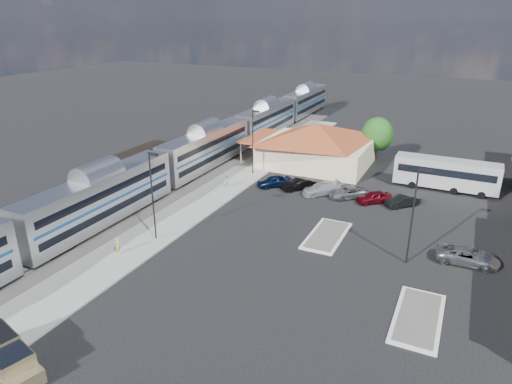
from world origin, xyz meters
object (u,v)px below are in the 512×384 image
at_px(pickup_truck, 6,358).
at_px(suv, 468,256).
at_px(coach_bus, 446,173).
at_px(station_depot, 316,144).

xyz_separation_m(pickup_truck, suv, (25.41, 26.56, -0.22)).
bearing_deg(coach_bus, pickup_truck, 154.99).
relative_size(station_depot, suv, 3.45).
distance_m(station_depot, pickup_truck, 48.61).
distance_m(station_depot, coach_bus, 18.39).
relative_size(pickup_truck, coach_bus, 0.50).
relative_size(pickup_truck, suv, 1.17).
bearing_deg(station_depot, suv, -45.49).
relative_size(station_depot, pickup_truck, 2.94).
height_order(station_depot, coach_bus, station_depot).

